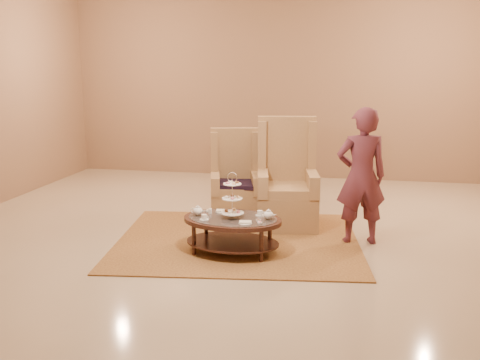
% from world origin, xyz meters
% --- Properties ---
extents(ground, '(8.00, 8.00, 0.00)m').
position_xyz_m(ground, '(0.00, 0.00, 0.00)').
color(ground, tan).
rests_on(ground, ground).
extents(ceiling, '(8.00, 8.00, 0.02)m').
position_xyz_m(ceiling, '(0.00, 0.00, 0.00)').
color(ceiling, silver).
rests_on(ceiling, ground).
extents(wall_back, '(8.00, 0.04, 3.50)m').
position_xyz_m(wall_back, '(0.00, 4.00, 1.75)').
color(wall_back, '#8D6A4D').
rests_on(wall_back, ground).
extents(rug, '(3.15, 2.74, 0.02)m').
position_xyz_m(rug, '(-0.07, 0.08, 0.01)').
color(rug, '#A37839').
rests_on(rug, ground).
extents(tea_table, '(1.18, 0.86, 0.93)m').
position_xyz_m(tea_table, '(-0.05, -0.35, 0.34)').
color(tea_table, black).
rests_on(tea_table, ground).
extents(armchair_left, '(0.81, 0.82, 1.23)m').
position_xyz_m(armchair_left, '(-0.31, 1.06, 0.42)').
color(armchair_left, '#A57D4E').
rests_on(armchair_left, ground).
extents(armchair_right, '(0.88, 0.90, 1.42)m').
position_xyz_m(armchair_right, '(0.42, 0.88, 0.48)').
color(armchair_right, '#A57D4E').
rests_on(armchair_right, ground).
extents(person, '(0.66, 0.51, 1.62)m').
position_xyz_m(person, '(1.35, 0.31, 0.81)').
color(person, '#592631').
rests_on(person, ground).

